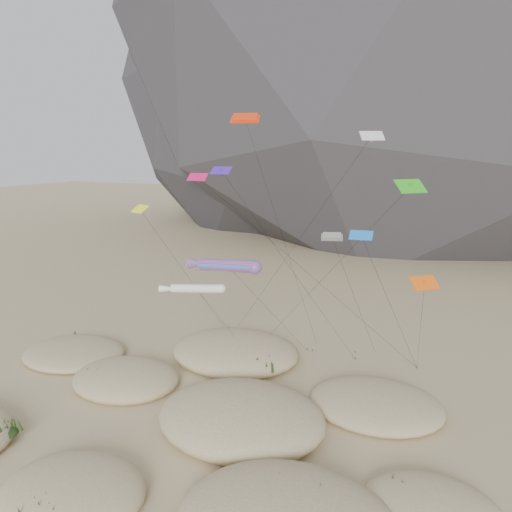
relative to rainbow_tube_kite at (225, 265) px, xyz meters
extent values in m
plane|color=#CCB789|center=(1.39, -10.51, -12.77)|extent=(500.00, 500.00, 0.00)
ellipsoid|color=black|center=(9.39, 104.49, 47.23)|extent=(191.54, 147.29, 156.00)
ellipsoid|color=#2B2B30|center=(-35.61, 112.49, 31.23)|extent=(136.20, 127.83, 116.00)
ellipsoid|color=#CCB789|center=(-2.32, -18.51, -12.19)|extent=(10.48, 8.91, 2.57)
ellipsoid|color=#CCB789|center=(-9.85, -3.16, -12.14)|extent=(11.26, 9.57, 2.79)
ellipsoid|color=#CCB789|center=(4.30, -5.49, -11.89)|extent=(14.87, 12.64, 3.89)
ellipsoid|color=#CCB789|center=(20.37, -10.27, -12.29)|extent=(9.22, 7.84, 2.13)
ellipsoid|color=#CCB789|center=(-2.54, 7.25, -11.99)|extent=(14.85, 12.62, 3.44)
ellipsoid|color=#CCB789|center=(14.40, 2.11, -12.22)|extent=(12.34, 10.49, 2.46)
ellipsoid|color=#CCB789|center=(-19.80, 0.07, -12.30)|extent=(12.08, 10.27, 2.09)
ellipsoid|color=black|center=(-12.43, -15.38, -11.97)|extent=(2.17, 1.85, 0.65)
ellipsoid|color=black|center=(0.86, -17.43, -12.27)|extent=(2.39, 2.04, 0.72)
ellipsoid|color=black|center=(12.33, -13.46, -11.77)|extent=(2.91, 2.49, 0.87)
ellipsoid|color=black|center=(-11.98, -4.16, -11.97)|extent=(2.83, 2.43, 0.85)
ellipsoid|color=black|center=(-8.84, -4.75, -12.07)|extent=(2.14, 1.83, 0.64)
ellipsoid|color=black|center=(4.54, -5.30, -11.67)|extent=(3.83, 3.28, 1.15)
ellipsoid|color=black|center=(6.56, -4.53, -11.77)|extent=(2.43, 2.08, 0.73)
ellipsoid|color=black|center=(2.70, -7.61, -11.87)|extent=(2.66, 2.27, 0.80)
ellipsoid|color=black|center=(18.82, -9.69, -12.17)|extent=(2.42, 2.07, 0.72)
ellipsoid|color=black|center=(-0.52, 6.53, -11.77)|extent=(3.05, 2.61, 0.92)
ellipsoid|color=black|center=(1.97, 4.54, -11.87)|extent=(2.72, 2.33, 0.82)
ellipsoid|color=black|center=(14.75, 3.20, -12.07)|extent=(1.99, 1.71, 0.60)
ellipsoid|color=black|center=(12.75, 2.13, -12.17)|extent=(2.31, 1.98, 0.69)
ellipsoid|color=black|center=(-22.10, 2.86, -12.27)|extent=(2.27, 1.94, 0.68)
ellipsoid|color=black|center=(-19.01, 0.41, -12.37)|extent=(2.17, 1.85, 0.65)
cylinder|color=#3F2D1E|center=(-1.44, 12.22, -12.62)|extent=(0.08, 0.08, 0.30)
cylinder|color=#3F2D1E|center=(4.36, 12.81, -12.62)|extent=(0.08, 0.08, 0.30)
cylinder|color=#3F2D1E|center=(4.97, 12.66, -12.62)|extent=(0.08, 0.08, 0.30)
cylinder|color=#3F2D1E|center=(9.78, 14.15, -12.62)|extent=(0.08, 0.08, 0.30)
cylinder|color=#3F2D1E|center=(10.19, 12.35, -12.62)|extent=(0.08, 0.08, 0.30)
cylinder|color=#3F2D1E|center=(-7.57, 15.61, -12.62)|extent=(0.08, 0.08, 0.30)
cylinder|color=#3F2D1E|center=(16.91, 12.79, -12.62)|extent=(0.08, 0.08, 0.30)
cylinder|color=#3F2D1E|center=(-5.88, 12.75, -12.62)|extent=(0.08, 0.08, 0.30)
cylinder|color=red|center=(0.30, -0.07, 0.04)|extent=(6.75, 2.65, 1.88)
sphere|color=red|center=(3.50, -0.80, 0.30)|extent=(1.26, 1.26, 1.26)
cone|color=red|center=(-3.22, 0.73, -0.29)|extent=(2.89, 1.66, 1.35)
cylinder|color=black|center=(2.35, 6.25, -6.37)|extent=(4.13, 12.67, 12.82)
cylinder|color=white|center=(-3.98, 1.35, -3.09)|extent=(5.53, 1.57, 1.24)
sphere|color=white|center=(-1.30, 1.70, -2.87)|extent=(0.91, 0.91, 0.91)
cone|color=white|center=(-6.93, 0.96, -3.36)|extent=(2.30, 1.06, 0.93)
cylinder|color=black|center=(-3.10, 5.47, -7.93)|extent=(1.79, 8.26, 9.70)
cube|color=red|center=(-1.08, 7.04, 13.74)|extent=(3.19, 1.87, 0.87)
cube|color=red|center=(-1.08, 7.04, 13.97)|extent=(2.69, 1.50, 0.85)
cylinder|color=black|center=(1.82, 11.15, 0.49)|extent=(5.82, 8.26, 26.52)
cube|color=#EE5619|center=(9.20, 4.15, 2.68)|extent=(2.15, 1.38, 0.57)
cube|color=#EE5619|center=(9.20, 4.15, 2.86)|extent=(1.82, 1.13, 0.56)
cylinder|color=black|center=(10.53, 9.86, -5.04)|extent=(2.69, 11.44, 15.46)
cube|color=#3D1CA7|center=(-0.96, 1.38, 8.80)|extent=(1.99, 1.09, 0.72)
cube|color=#3D1CA7|center=(-0.96, 1.38, 8.65)|extent=(0.24, 0.21, 0.68)
cylinder|color=black|center=(4.62, 6.86, -1.96)|extent=(11.18, 11.01, 21.54)
cube|color=blue|center=(13.17, -1.85, 4.12)|extent=(1.90, 1.14, 0.64)
cube|color=blue|center=(13.17, -1.85, 3.97)|extent=(0.23, 0.19, 0.63)
cylinder|color=black|center=(15.04, 5.47, -4.30)|extent=(3.77, 14.67, 16.85)
cube|color=#D21358|center=(-2.16, -0.97, 8.29)|extent=(1.90, 1.13, 0.67)
cube|color=#D21358|center=(-2.16, -0.97, 8.14)|extent=(0.24, 0.21, 0.63)
cylinder|color=black|center=(7.38, 5.91, -2.22)|extent=(19.09, 13.79, 21.02)
cube|color=green|center=(16.26, 1.92, 7.81)|extent=(2.71, 2.73, 1.07)
cube|color=green|center=(16.26, 1.92, 7.66)|extent=(0.47, 0.47, 0.86)
cylinder|color=black|center=(7.41, 7.07, -2.46)|extent=(17.72, 10.32, 20.54)
cube|color=#E7550C|center=(18.36, -4.00, 1.31)|extent=(2.21, 2.10, 0.84)
cube|color=#E7550C|center=(18.36, -4.00, 1.16)|extent=(0.36, 0.37, 0.69)
cylinder|color=black|center=(17.63, 4.40, -5.70)|extent=(1.47, 16.81, 14.05)
cube|color=#F9FA1A|center=(-11.07, 2.12, 4.59)|extent=(2.40, 1.90, 0.78)
cube|color=#F9FA1A|center=(-11.07, 2.12, 4.44)|extent=(0.32, 0.31, 0.73)
cylinder|color=black|center=(-8.47, 7.43, -4.06)|extent=(5.22, 10.66, 17.33)
cube|color=silver|center=(12.91, 1.95, 11.87)|extent=(2.20, 1.82, 0.79)
cube|color=silver|center=(12.91, 1.95, 11.72)|extent=(0.33, 0.33, 0.67)
cylinder|color=black|center=(3.52, 7.35, -0.43)|extent=(18.81, 10.82, 24.60)
camera|label=1|loc=(21.24, -40.80, 10.87)|focal=35.00mm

